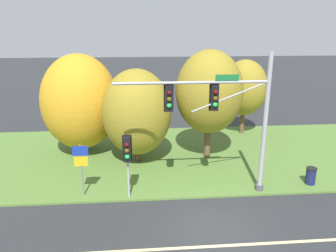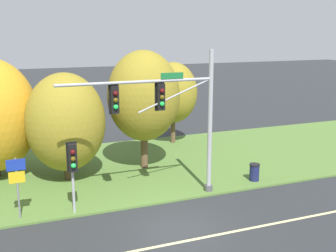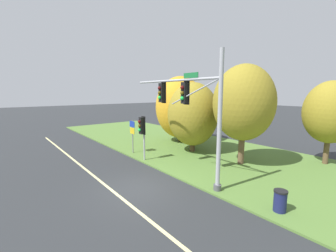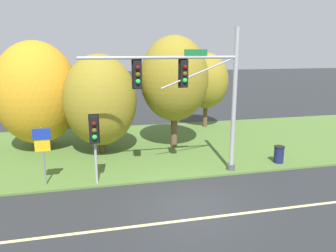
# 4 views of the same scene
# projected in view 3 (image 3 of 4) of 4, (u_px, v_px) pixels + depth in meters

# --- Properties ---
(ground_plane) EXTENTS (160.00, 160.00, 0.00)m
(ground_plane) POSITION_uv_depth(u_px,v_px,m) (137.00, 188.00, 12.07)
(ground_plane) COLOR #282B2D
(lane_stripe) EXTENTS (36.00, 0.16, 0.01)m
(lane_stripe) POSITION_uv_depth(u_px,v_px,m) (116.00, 194.00, 11.33)
(lane_stripe) COLOR beige
(lane_stripe) RESTS_ON ground
(grass_verge) EXTENTS (48.00, 11.50, 0.10)m
(grass_verge) POSITION_uv_depth(u_px,v_px,m) (231.00, 159.00, 17.12)
(grass_verge) COLOR #517533
(grass_verge) RESTS_ON ground
(traffic_signal_mast) EXTENTS (7.50, 0.49, 7.05)m
(traffic_signal_mast) POSITION_uv_depth(u_px,v_px,m) (191.00, 105.00, 12.46)
(traffic_signal_mast) COLOR #9EA0A5
(traffic_signal_mast) RESTS_ON grass_verge
(pedestrian_signal_near_kerb) EXTENTS (0.46, 0.55, 3.26)m
(pedestrian_signal_near_kerb) POSITION_uv_depth(u_px,v_px,m) (142.00, 128.00, 16.22)
(pedestrian_signal_near_kerb) COLOR #9EA0A5
(pedestrian_signal_near_kerb) RESTS_ON grass_verge
(route_sign_post) EXTENTS (0.78, 0.08, 2.70)m
(route_sign_post) POSITION_uv_depth(u_px,v_px,m) (132.00, 131.00, 18.37)
(route_sign_post) COLOR slate
(route_sign_post) RESTS_ON grass_verge
(tree_nearest_road) EXTENTS (4.94, 4.94, 6.55)m
(tree_nearest_road) POSITION_uv_depth(u_px,v_px,m) (180.00, 107.00, 22.58)
(tree_nearest_road) COLOR #423021
(tree_nearest_road) RESTS_ON grass_verge
(tree_left_of_mast) EXTENTS (4.21, 4.21, 5.80)m
(tree_left_of_mast) POSITION_uv_depth(u_px,v_px,m) (193.00, 114.00, 18.66)
(tree_left_of_mast) COLOR #4C3823
(tree_left_of_mast) RESTS_ON grass_verge
(tree_behind_signpost) EXTENTS (4.15, 4.15, 6.86)m
(tree_behind_signpost) POSITION_uv_depth(u_px,v_px,m) (244.00, 103.00, 15.22)
(tree_behind_signpost) COLOR brown
(tree_behind_signpost) RESTS_ON grass_verge
(tree_mid_verge) EXTENTS (3.43, 3.43, 5.77)m
(tree_mid_verge) POSITION_uv_depth(u_px,v_px,m) (330.00, 112.00, 15.28)
(tree_mid_verge) COLOR brown
(tree_mid_verge) RESTS_ON grass_verge
(trash_bin) EXTENTS (0.56, 0.56, 0.93)m
(trash_bin) POSITION_uv_depth(u_px,v_px,m) (280.00, 201.00, 9.43)
(trash_bin) COLOR #191E4C
(trash_bin) RESTS_ON grass_verge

